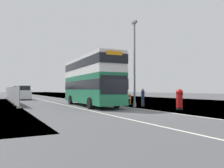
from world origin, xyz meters
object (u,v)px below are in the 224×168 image
at_px(car_oncoming_near, 24,93).
at_px(car_receding_mid, 18,93).
at_px(double_decker_bus, 91,80).
at_px(red_pillar_postbox, 179,98).
at_px(roadworks_barrier, 126,99).
at_px(lamppost_foreground, 134,67).
at_px(car_receding_far, 16,92).
at_px(pedestrian_at_kerb, 143,97).

bearing_deg(car_oncoming_near, car_receding_mid, 92.43).
relative_size(double_decker_bus, car_receding_mid, 2.80).
xyz_separation_m(double_decker_bus, red_pillar_postbox, (4.85, -7.54, -1.68)).
xyz_separation_m(double_decker_bus, roadworks_barrier, (3.87, -0.59, -1.92)).
relative_size(double_decker_bus, roadworks_barrier, 7.91).
xyz_separation_m(lamppost_foreground, car_receding_far, (-7.66, 33.79, -2.79)).
distance_m(lamppost_foreground, car_receding_far, 34.76).
height_order(car_oncoming_near, car_receding_mid, car_receding_mid).
distance_m(red_pillar_postbox, car_receding_mid, 32.67).
xyz_separation_m(red_pillar_postbox, car_receding_far, (-9.59, 37.58, 0.10)).
bearing_deg(red_pillar_postbox, car_receding_mid, 107.14).
xyz_separation_m(car_oncoming_near, car_receding_far, (-0.23, 12.52, -0.03)).
bearing_deg(car_receding_far, car_receding_mid, -90.32).
xyz_separation_m(lamppost_foreground, roadworks_barrier, (0.95, 3.16, -3.14)).
height_order(red_pillar_postbox, car_oncoming_near, car_oncoming_near).
bearing_deg(car_receding_mid, red_pillar_postbox, -72.86).
relative_size(lamppost_foreground, red_pillar_postbox, 4.74).
bearing_deg(lamppost_foreground, car_receding_mid, 105.68).
bearing_deg(car_oncoming_near, pedestrian_at_kerb, -66.50).
height_order(car_receding_far, pedestrian_at_kerb, car_receding_far).
distance_m(roadworks_barrier, car_oncoming_near, 19.96).
xyz_separation_m(double_decker_bus, car_receding_far, (-4.74, 30.04, -1.58)).
distance_m(car_receding_mid, pedestrian_at_kerb, 28.21).
relative_size(roadworks_barrier, pedestrian_at_kerb, 0.82).
bearing_deg(roadworks_barrier, car_receding_far, 105.71).
bearing_deg(pedestrian_at_kerb, roadworks_barrier, 102.52).
height_order(double_decker_bus, pedestrian_at_kerb, double_decker_bus).
bearing_deg(lamppost_foreground, double_decker_bus, 127.89).
distance_m(car_receding_far, pedestrian_at_kerb, 34.28).
xyz_separation_m(car_receding_far, pedestrian_at_kerb, (9.15, -33.03, -0.13)).
bearing_deg(lamppost_foreground, car_oncoming_near, 109.27).
bearing_deg(car_receding_mid, car_receding_far, 89.68).
relative_size(roadworks_barrier, car_oncoming_near, 0.33).
height_order(roadworks_barrier, car_receding_far, car_receding_far).
distance_m(double_decker_bus, roadworks_barrier, 4.36).
distance_m(red_pillar_postbox, car_receding_far, 38.78).
xyz_separation_m(lamppost_foreground, pedestrian_at_kerb, (1.48, 0.76, -2.92)).
relative_size(red_pillar_postbox, pedestrian_at_kerb, 0.95).
bearing_deg(double_decker_bus, pedestrian_at_kerb, -34.22).
height_order(lamppost_foreground, red_pillar_postbox, lamppost_foreground).
height_order(lamppost_foreground, roadworks_barrier, lamppost_foreground).
distance_m(car_oncoming_near, car_receding_mid, 6.17).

